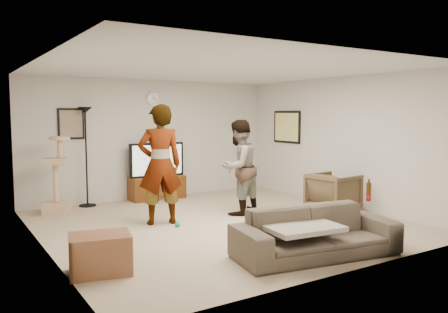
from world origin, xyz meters
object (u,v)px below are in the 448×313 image
tv (157,160)px  sofa (316,233)px  cat_tree (55,175)px  beer_bottle (369,192)px  armchair (333,193)px  person_left (160,165)px  side_table (100,254)px  tv_stand (157,188)px  person_right (239,167)px  floor_lamp (86,157)px

tv → sofa: 4.67m
cat_tree → beer_bottle: size_ratio=5.60×
cat_tree → armchair: size_ratio=1.78×
person_left → beer_bottle: bearing=139.1°
cat_tree → side_table: 3.53m
beer_bottle → side_table: bearing=166.2°
sofa → tv_stand: bearing=101.1°
person_right → side_table: bearing=11.0°
floor_lamp → person_left: person_left is taller
tv → side_table: bearing=-122.0°
tv_stand → person_left: person_left is taller
tv → floor_lamp: (-1.45, 0.04, 0.13)m
tv → cat_tree: 2.13m
floor_lamp → tv: bearing=-1.8°
tv_stand → person_left: (-0.84, -2.03, 0.73)m
tv_stand → armchair: size_ratio=1.47×
tv_stand → tv: 0.59m
sofa → armchair: size_ratio=2.66×
tv → side_table: size_ratio=1.79×
cat_tree → side_table: (-0.27, -3.49, -0.48)m
cat_tree → person_right: size_ratio=0.83×
floor_lamp → sofa: floor_lamp is taller
armchair → person_left: bearing=68.1°
person_right → tv_stand: bearing=-91.3°
tv_stand → cat_tree: (-2.10, -0.31, 0.46)m
tv_stand → floor_lamp: (-1.45, 0.04, 0.72)m
tv_stand → floor_lamp: 1.62m
cat_tree → armchair: bearing=-30.9°
tv → sofa: tv is taller
cat_tree → beer_bottle: 5.37m
person_left → sofa: person_left is taller
person_right → armchair: person_right is taller
person_left → beer_bottle: 3.24m
tv → floor_lamp: bearing=178.2°
tv_stand → person_left: 2.31m
person_right → person_left: bearing=-21.4°
cat_tree → person_right: 3.29m
tv → armchair: 3.67m
person_left → sofa: (0.94, -2.61, -0.67)m
floor_lamp → person_right: (2.10, -2.15, -0.12)m
person_right → side_table: 3.52m
tv_stand → beer_bottle: (1.06, -4.64, 0.49)m
cat_tree → sofa: 4.88m
sofa → beer_bottle: beer_bottle is taller
tv_stand → beer_bottle: size_ratio=4.62×
side_table → tv: bearing=58.0°
armchair → floor_lamp: bearing=45.2°
person_right → cat_tree: bearing=-51.5°
side_table → tv_stand: bearing=58.0°
floor_lamp → person_left: bearing=-73.5°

